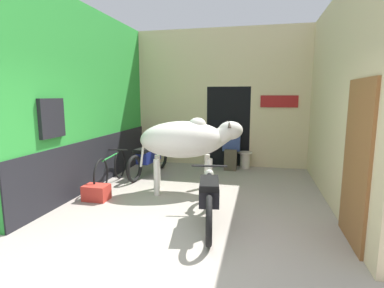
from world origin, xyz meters
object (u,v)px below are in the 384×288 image
object	(u,v)px
motorcycle_near	(209,195)
bicycle	(111,169)
cow	(187,140)
crate	(96,193)
plastic_stool	(245,160)
motorcycle_far	(149,158)
shopkeeper_seated	(231,146)

from	to	relation	value
motorcycle_near	bicycle	world-z (taller)	motorcycle_near
cow	motorcycle_near	size ratio (longest dim) A/B	1.04
bicycle	crate	distance (m)	0.96
cow	motorcycle_near	bearing A→B (deg)	-64.14
cow	bicycle	bearing A→B (deg)	178.62
bicycle	plastic_stool	world-z (taller)	bicycle
motorcycle_far	plastic_stool	bearing A→B (deg)	27.90
motorcycle_far	shopkeeper_seated	bearing A→B (deg)	27.09
crate	motorcycle_near	bearing A→B (deg)	-13.74
motorcycle_far	crate	size ratio (longest dim) A/B	4.44
motorcycle_far	plastic_stool	distance (m)	2.52
motorcycle_far	bicycle	xyz separation A→B (m)	(-0.47, -0.98, -0.06)
shopkeeper_seated	crate	world-z (taller)	shopkeeper_seated
crate	motorcycle_far	bearing A→B (deg)	81.05
bicycle	shopkeeper_seated	size ratio (longest dim) A/B	1.50
motorcycle_far	shopkeeper_seated	size ratio (longest dim) A/B	1.66
motorcycle_near	crate	distance (m)	2.26
cow	shopkeeper_seated	size ratio (longest dim) A/B	1.76
motorcycle_near	motorcycle_far	bearing A→B (deg)	127.75
cow	shopkeeper_seated	xyz separation A→B (m)	(0.68, 1.98, -0.43)
plastic_stool	bicycle	bearing A→B (deg)	-141.37
shopkeeper_seated	plastic_stool	bearing A→B (deg)	32.05
motorcycle_near	shopkeeper_seated	world-z (taller)	shopkeeper_seated
motorcycle_near	shopkeeper_seated	size ratio (longest dim) A/B	1.69
bicycle	crate	xyz separation A→B (m)	(0.17, -0.92, -0.21)
bicycle	plastic_stool	distance (m)	3.45
shopkeeper_seated	plastic_stool	xyz separation A→B (m)	(0.35, 0.22, -0.38)
cow	plastic_stool	size ratio (longest dim) A/B	4.77
cow	bicycle	world-z (taller)	cow
bicycle	plastic_stool	size ratio (longest dim) A/B	4.07
cow	motorcycle_near	distance (m)	1.68
plastic_stool	crate	distance (m)	3.97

